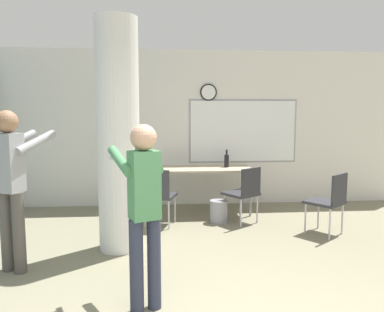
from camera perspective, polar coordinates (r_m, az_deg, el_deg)
The scene contains 10 objects.
wall_back at distance 6.86m, azimuth 0.72°, elevation 4.22°, with size 8.00×0.15×2.80m.
support_pillar at distance 4.61m, azimuth -11.16°, elevation 2.95°, with size 0.51×0.51×2.80m.
folding_table at distance 6.30m, azimuth 1.86°, elevation -2.27°, with size 1.58×0.73×0.77m.
bottle_on_table at distance 6.38m, azimuth 5.29°, elevation -0.67°, with size 0.08×0.08×0.30m.
waste_bin at distance 5.85m, azimuth 4.07°, elevation -8.40°, with size 0.27×0.27×0.34m.
chair_mid_room at distance 5.49m, azimuth 20.22°, elevation -6.14°, with size 0.62×0.62×0.87m.
chair_table_left at distance 5.57m, azimuth -5.08°, elevation -5.58°, with size 0.55×0.55×0.87m.
chair_table_right at distance 5.75m, azimuth 7.97°, elevation -5.24°, with size 0.61×0.61×0.87m.
person_watching_back at distance 4.34m, azimuth -25.77°, elevation -3.05°, with size 0.57×0.69×1.71m.
person_playing_front at distance 3.18m, azimuth -7.43°, elevation -7.03°, with size 0.51×0.64×1.59m.
Camera 1 is at (-0.61, -1.77, 1.68)m, focal length 35.00 mm.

